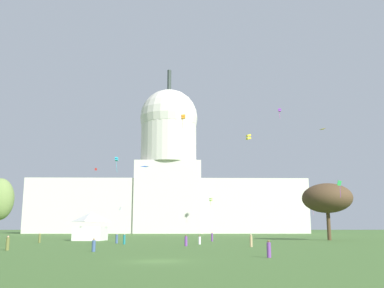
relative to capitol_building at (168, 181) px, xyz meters
The scene contains 26 objects.
ground_plane 159.45m from the capitol_building, 88.53° to the right, with size 800.00×800.00×0.00m, color #42662D.
capitol_building is the anchor object (origin of this frame).
event_tent 104.55m from the capitol_building, 97.27° to the right, with size 6.80×6.80×5.82m.
tree_east_mid 108.60m from the capitol_building, 69.73° to the right, with size 13.17×12.24×12.07m.
tree_west_mid 99.89m from the capitol_building, 111.45° to the right, with size 8.16×7.98×13.95m.
person_olive_front_center 118.64m from the capitol_building, 99.51° to the right, with size 0.42×0.42×1.76m.
person_denim_aisle_center 145.46m from the capitol_building, 91.61° to the right, with size 0.51×0.51×1.50m.
person_teal_near_tree_east 124.48m from the capitol_building, 91.54° to the right, with size 0.48×0.48×1.76m.
person_denim_near_tent 119.93m from the capitol_building, 92.53° to the right, with size 0.60×0.60×1.71m.
person_white_mid_left 125.09m from the capitol_building, 85.87° to the right, with size 0.46×0.46×1.45m.
person_olive_deep_crowd 143.08m from the capitol_building, 96.08° to the right, with size 0.54×0.54×1.74m.
person_purple_front_right 156.00m from the capitol_building, 84.80° to the right, with size 0.54×0.54×1.58m.
person_tan_mid_right 134.85m from the capitol_building, 83.19° to the right, with size 0.38×0.38×1.76m.
person_purple_back_right 131.07m from the capitol_building, 87.07° to the right, with size 0.46×0.46×1.63m.
person_purple_edge_west 110.56m from the capitol_building, 83.67° to the right, with size 0.50×0.50×1.77m.
kite_gold_low 130.95m from the capitol_building, 77.76° to the right, with size 1.03×1.19×0.26m.
kite_blue_low 133.00m from the capitol_building, 89.66° to the right, with size 1.18×0.85×0.16m.
kite_yellow_mid 86.35m from the capitol_building, 74.24° to the right, with size 1.39×1.33×1.49m.
kite_violet_high 68.18m from the capitol_building, 53.54° to the right, with size 1.14×1.11×3.34m.
kite_orange_mid 76.29m from the capitol_building, 85.20° to the right, with size 1.21×1.17×3.99m.
kite_pink_low 81.69m from the capitol_building, 56.90° to the right, with size 0.53×0.65×4.33m.
kite_red_mid 59.36m from the capitol_building, 111.29° to the right, with size 0.77×0.34×0.84m.
kite_lime_low 37.16m from the capitol_building, 61.82° to the right, with size 1.14×1.15×2.68m.
kite_cyan_mid 82.63m from the capitol_building, 97.69° to the right, with size 0.88×0.93×3.99m.
kite_white_low 58.68m from the capitol_building, 103.57° to the right, with size 1.03×0.78×1.31m.
kite_green_low 116.33m from the capitol_building, 71.33° to the right, with size 1.07×0.66×3.39m.
Camera 1 is at (1.87, -37.32, 2.78)m, focal length 41.00 mm.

